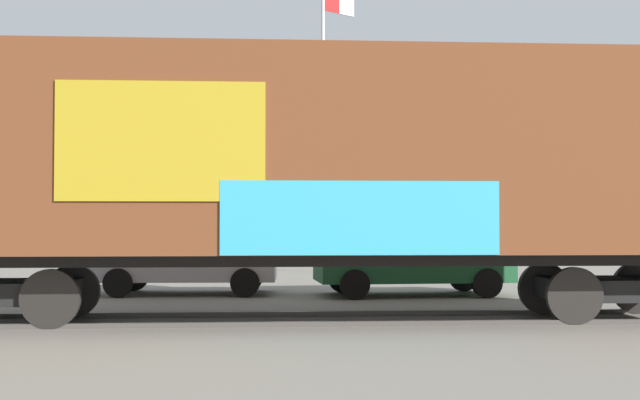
% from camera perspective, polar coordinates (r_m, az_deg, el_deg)
% --- Properties ---
extents(ground_plane, '(260.00, 260.00, 0.00)m').
position_cam_1_polar(ground_plane, '(13.55, -6.21, -8.52)').
color(ground_plane, slate).
extents(track, '(60.01, 4.42, 0.08)m').
position_cam_1_polar(track, '(13.76, 8.07, -8.24)').
color(track, '#4C4742').
rests_on(track, ground_plane).
extents(freight_car, '(13.94, 3.59, 4.58)m').
position_cam_1_polar(freight_car, '(13.44, -0.35, 2.78)').
color(freight_car, brown).
rests_on(freight_car, ground_plane).
extents(flagpole, '(1.17, 0.94, 9.61)m').
position_cam_1_polar(flagpole, '(26.90, 0.55, 7.59)').
color(flagpole, silver).
rests_on(flagpole, ground_plane).
extents(hillside, '(153.83, 40.35, 13.95)m').
position_cam_1_polar(hillside, '(76.18, -2.23, 0.76)').
color(hillside, gray).
rests_on(hillside, ground_plane).
extents(parked_car_silver, '(4.05, 1.96, 1.63)m').
position_cam_1_polar(parked_car_silver, '(18.70, -9.46, -4.08)').
color(parked_car_silver, '#B7BABF').
rests_on(parked_car_silver, ground_plane).
extents(parked_car_green, '(4.42, 2.27, 1.72)m').
position_cam_1_polar(parked_car_green, '(18.24, 6.45, -4.02)').
color(parked_car_green, '#1E5933').
rests_on(parked_car_green, ground_plane).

